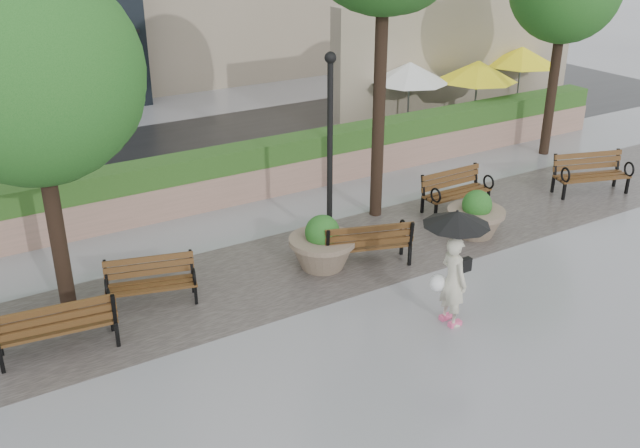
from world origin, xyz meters
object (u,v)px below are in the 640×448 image
bench_1 (152,291)px  car_right (7,173)px  bench_4 (590,182)px  pedestrian (454,257)px  bench_0 (59,336)px  planter_right (476,218)px  lamppost (330,162)px  bench_2 (366,252)px  bench_3 (456,198)px  planter_left (322,247)px

bench_1 → car_right: car_right is taller
bench_4 → car_right: 14.59m
bench_1 → car_right: (-1.31, 6.70, 0.46)m
car_right → pedestrian: 11.48m
bench_0 → planter_right: 8.96m
planter_right → lamppost: 3.54m
bench_0 → bench_2: bench_0 is taller
bench_4 → planter_right: planter_right is taller
bench_1 → pedestrian: pedestrian is taller
bench_3 → planter_right: (-0.63, -1.37, 0.14)m
planter_right → bench_2: bearing=178.1°
bench_0 → bench_4: bearing=-172.1°
bench_2 → bench_0: bearing=17.8°
bench_0 → lamppost: 6.37m
bench_0 → bench_3: bearing=-165.9°
car_right → bench_4: bearing=-116.7°
planter_right → car_right: size_ratio=0.29×
bench_1 → lamppost: lamppost is taller
bench_0 → planter_left: size_ratio=1.44×
bench_2 → planter_right: size_ratio=1.52×
bench_1 → bench_3: size_ratio=0.98×
bench_1 → planter_right: (7.14, -0.83, 0.16)m
bench_3 → planter_right: bearing=-115.1°
bench_0 → bench_3: size_ratio=1.11×
bench_0 → car_right: (0.51, 7.40, 0.42)m
planter_left → planter_right: bearing=-7.0°
lamppost → bench_2: bearing=-88.8°
bench_3 → lamppost: 3.86m
bench_1 → bench_3: bearing=19.6°
planter_left → car_right: bearing=123.8°
pedestrian → lamppost: bearing=3.9°
bench_3 → planter_left: (-4.33, -0.92, 0.17)m
bench_0 → bench_2: bearing=-173.6°
bench_0 → bench_2: (6.08, -0.05, -0.01)m
bench_2 → pedestrian: 2.76m
planter_right → lamppost: size_ratio=0.31×
bench_3 → bench_1: bearing=-176.4°
bench_2 → bench_4: size_ratio=0.96×
bench_2 → car_right: car_right is taller
bench_0 → planter_left: bearing=-169.8°
bench_1 → pedestrian: bearing=-22.2°
bench_3 → lamppost: size_ratio=0.43×
bench_0 → pedestrian: bearing=163.5°
bench_2 → planter_right: planter_right is taller
bench_4 → planter_left: planter_left is taller
bench_0 → car_right: 7.42m
bench_4 → car_right: (-12.72, 7.14, 0.42)m
car_right → bench_0: bearing=178.7°
bench_0 → planter_right: planter_right is taller
bench_2 → planter_right: 2.89m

